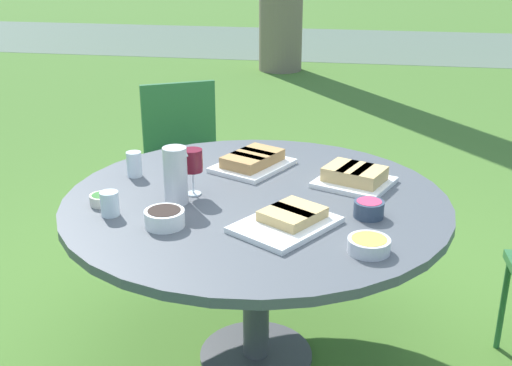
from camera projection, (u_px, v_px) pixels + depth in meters
ground_plane at (256, 356)px, 2.76m from camera, size 40.00×40.00×0.00m
river_strip at (345, 44)px, 10.54m from camera, size 40.00×3.40×0.01m
dining_table at (256, 217)px, 2.52m from camera, size 1.50×1.50×0.74m
chair_near_right at (184, 148)px, 3.75m from camera, size 0.59×0.58×0.89m
water_pitcher at (176, 175)px, 2.40m from camera, size 0.10×0.09×0.22m
wine_glass at (192, 162)px, 2.47m from camera, size 0.08×0.08×0.18m
platter_bread_main at (289, 220)px, 2.24m from camera, size 0.40×0.43×0.06m
platter_charcuterie at (354, 177)px, 2.60m from camera, size 0.36×0.34×0.08m
platter_sandwich_side at (253, 161)px, 2.79m from camera, size 0.37×0.41×0.07m
bowl_fries at (369, 244)px, 2.05m from camera, size 0.14×0.14×0.05m
bowl_salad at (102, 199)px, 2.41m from camera, size 0.09×0.09×0.04m
bowl_olives at (165, 217)px, 2.23m from camera, size 0.14×0.14×0.06m
bowl_dip_red at (369, 208)px, 2.31m from camera, size 0.11×0.11×0.06m
cup_water_near at (134, 164)px, 2.69m from camera, size 0.06×0.06×0.11m
cup_water_far at (110, 204)px, 2.32m from camera, size 0.07×0.07×0.09m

